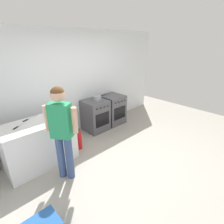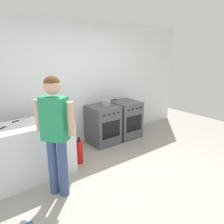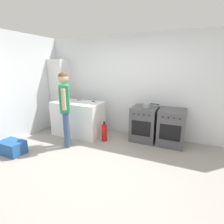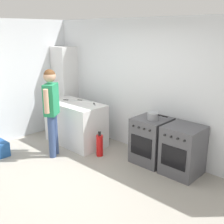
% 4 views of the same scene
% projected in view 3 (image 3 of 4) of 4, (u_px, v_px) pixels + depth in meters
% --- Properties ---
extents(ground_plane, '(8.00, 8.00, 0.00)m').
position_uv_depth(ground_plane, '(103.00, 168.00, 3.21)').
color(ground_plane, gray).
extents(back_wall, '(6.00, 0.10, 2.60)m').
position_uv_depth(back_wall, '(136.00, 86.00, 4.59)').
color(back_wall, silver).
rests_on(back_wall, ground).
extents(side_wall_left, '(0.10, 3.10, 2.60)m').
position_uv_depth(side_wall_left, '(15.00, 88.00, 4.25)').
color(side_wall_left, silver).
rests_on(side_wall_left, ground).
extents(counter_unit, '(1.30, 0.70, 0.90)m').
position_uv_depth(counter_unit, '(78.00, 118.00, 4.68)').
color(counter_unit, silver).
rests_on(counter_unit, ground).
extents(oven_left, '(0.60, 0.62, 0.85)m').
position_uv_depth(oven_left, '(144.00, 124.00, 4.35)').
color(oven_left, '#4C4C51').
rests_on(oven_left, ground).
extents(oven_right, '(0.59, 0.62, 0.85)m').
position_uv_depth(oven_right, '(171.00, 127.00, 4.09)').
color(oven_right, '#4C4C51').
rests_on(oven_right, ground).
extents(pot, '(0.39, 0.21, 0.12)m').
position_uv_depth(pot, '(147.00, 105.00, 4.17)').
color(pot, gray).
rests_on(pot, oven_left).
extents(knife_bread, '(0.34, 0.15, 0.01)m').
position_uv_depth(knife_bread, '(83.00, 100.00, 4.80)').
color(knife_bread, silver).
rests_on(knife_bread, counter_unit).
extents(knife_paring, '(0.19, 0.14, 0.01)m').
position_uv_depth(knife_paring, '(94.00, 102.00, 4.59)').
color(knife_paring, silver).
rests_on(knife_paring, counter_unit).
extents(knife_carving, '(0.30, 0.20, 0.01)m').
position_uv_depth(knife_carving, '(71.00, 101.00, 4.73)').
color(knife_carving, silver).
rests_on(knife_carving, counter_unit).
extents(person, '(0.37, 0.48, 1.69)m').
position_uv_depth(person, '(65.00, 103.00, 3.86)').
color(person, '#384C7A').
rests_on(person, ground).
extents(fire_extinguisher, '(0.13, 0.13, 0.50)m').
position_uv_depth(fire_extinguisher, '(104.00, 133.00, 4.33)').
color(fire_extinguisher, red).
rests_on(fire_extinguisher, ground).
extents(recycling_crate_lower, '(0.52, 0.36, 0.28)m').
position_uv_depth(recycling_crate_lower, '(12.00, 147.00, 3.72)').
color(recycling_crate_lower, '#235193').
rests_on(recycling_crate_lower, ground).
extents(larder_cabinet, '(0.48, 0.44, 2.00)m').
position_uv_depth(larder_cabinet, '(61.00, 93.00, 5.34)').
color(larder_cabinet, silver).
rests_on(larder_cabinet, ground).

